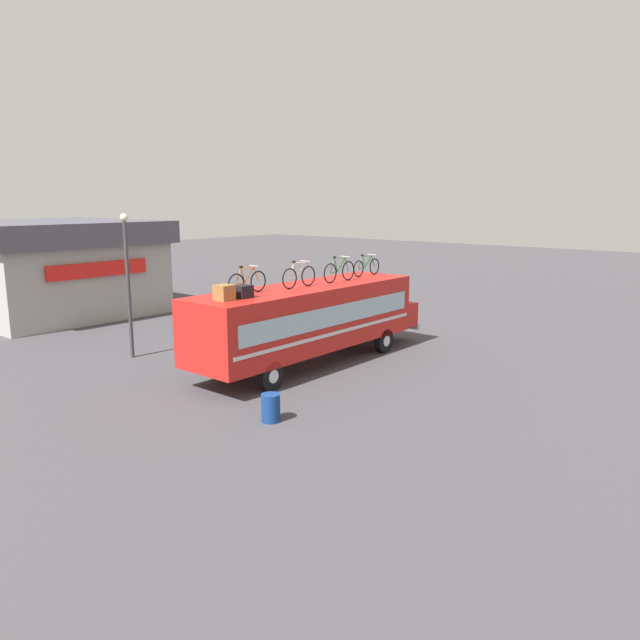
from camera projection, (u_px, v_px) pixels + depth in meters
The scene contains 11 objects.
ground_plane at pixel (307, 364), 22.13m from camera, with size 120.00×120.00×0.00m, color #423F44.
bus at pixel (310, 317), 21.94m from camera, with size 10.82×2.63×2.90m.
luggage_bag_1 at pixel (224, 293), 18.45m from camera, with size 0.50×0.52×0.48m, color olive.
luggage_bag_2 at pixel (243, 292), 18.93m from camera, with size 0.51×0.44×0.40m, color black.
rooftop_bicycle_1 at pixel (247, 282), 19.77m from camera, with size 1.69×0.44×0.94m.
rooftop_bicycle_2 at pixel (299, 276), 21.10m from camera, with size 1.70×0.44×0.96m.
rooftop_bicycle_3 at pixel (339, 271), 22.61m from camera, with size 1.83×0.44×0.98m.
rooftop_bicycle_4 at pixel (367, 267), 24.43m from camera, with size 1.76×0.44×0.88m.
roadside_building at pixel (51, 266), 31.75m from camera, with size 9.21×10.00×4.85m.
trash_bin at pixel (271, 408), 16.39m from camera, with size 0.52×0.52×0.77m, color navy.
street_lamp at pixel (128, 277), 22.55m from camera, with size 0.29×0.29×5.44m.
Camera 1 is at (-16.04, -14.14, 5.94)m, focal length 33.91 mm.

